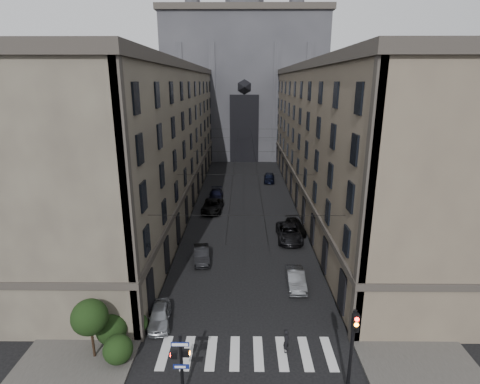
{
  "coord_description": "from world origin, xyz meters",
  "views": [
    {
      "loc": [
        -0.26,
        -14.91,
        16.62
      ],
      "look_at": [
        -0.48,
        13.41,
        8.22
      ],
      "focal_mm": 28.0,
      "sensor_mm": 36.0,
      "label": 1
    }
  ],
  "objects_px": {
    "gothic_tower": "(244,76)",
    "car_right_far": "(269,178)",
    "car_left_far": "(216,195)",
    "car_left_midfar": "(212,206)",
    "pedestrian": "(287,341)",
    "car_right_near": "(296,279)",
    "car_left_midnear": "(202,255)",
    "traffic_light_right": "(353,342)",
    "pedestrian_signal_left": "(181,362)",
    "car_right_midnear": "(289,233)",
    "car_left_near": "(160,316)",
    "car_right_midfar": "(295,227)"
  },
  "relations": [
    {
      "from": "pedestrian_signal_left",
      "to": "car_left_midnear",
      "type": "bearing_deg",
      "value": 92.43
    },
    {
      "from": "gothic_tower",
      "to": "car_left_midnear",
      "type": "xyz_separation_m",
      "value": [
        -4.2,
        -57.29,
        -17.12
      ]
    },
    {
      "from": "gothic_tower",
      "to": "car_right_midfar",
      "type": "relative_size",
      "value": 12.93
    },
    {
      "from": "gothic_tower",
      "to": "car_right_midfar",
      "type": "bearing_deg",
      "value": -83.4
    },
    {
      "from": "car_left_near",
      "to": "gothic_tower",
      "type": "bearing_deg",
      "value": 76.94
    },
    {
      "from": "car_right_far",
      "to": "pedestrian",
      "type": "bearing_deg",
      "value": -88.35
    },
    {
      "from": "gothic_tower",
      "to": "car_right_midnear",
      "type": "height_order",
      "value": "gothic_tower"
    },
    {
      "from": "car_right_midnear",
      "to": "pedestrian",
      "type": "distance_m",
      "value": 17.84
    },
    {
      "from": "car_right_near",
      "to": "car_left_midfar",
      "type": "bearing_deg",
      "value": 114.68
    },
    {
      "from": "traffic_light_right",
      "to": "car_left_midnear",
      "type": "bearing_deg",
      "value": 121.89
    },
    {
      "from": "gothic_tower",
      "to": "car_left_midnear",
      "type": "bearing_deg",
      "value": -94.19
    },
    {
      "from": "pedestrian_signal_left",
      "to": "car_right_midfar",
      "type": "height_order",
      "value": "pedestrian_signal_left"
    },
    {
      "from": "car_left_midfar",
      "to": "pedestrian",
      "type": "xyz_separation_m",
      "value": [
        6.83,
        -26.86,
        0.01
      ]
    },
    {
      "from": "pedestrian",
      "to": "car_left_far",
      "type": "bearing_deg",
      "value": 35.77
    },
    {
      "from": "car_left_far",
      "to": "pedestrian_signal_left",
      "type": "bearing_deg",
      "value": -89.6
    },
    {
      "from": "traffic_light_right",
      "to": "car_right_far",
      "type": "bearing_deg",
      "value": 91.68
    },
    {
      "from": "car_left_midfar",
      "to": "car_right_far",
      "type": "distance_m",
      "value": 17.53
    },
    {
      "from": "car_left_midfar",
      "to": "pedestrian",
      "type": "relative_size",
      "value": 3.55
    },
    {
      "from": "car_left_near",
      "to": "car_left_midnear",
      "type": "bearing_deg",
      "value": 70.72
    },
    {
      "from": "pedestrian_signal_left",
      "to": "car_left_far",
      "type": "xyz_separation_m",
      "value": [
        -0.69,
        35.73,
        -1.63
      ]
    },
    {
      "from": "car_left_midfar",
      "to": "car_left_far",
      "type": "xyz_separation_m",
      "value": [
        0.09,
        5.2,
        -0.07
      ]
    },
    {
      "from": "car_left_far",
      "to": "car_right_near",
      "type": "xyz_separation_m",
      "value": [
        8.4,
        -24.09,
        -0.01
      ]
    },
    {
      "from": "pedestrian",
      "to": "car_left_midnear",
      "type": "bearing_deg",
      "value": 52.23
    },
    {
      "from": "traffic_light_right",
      "to": "car_right_near",
      "type": "distance_m",
      "value": 11.61
    },
    {
      "from": "traffic_light_right",
      "to": "car_left_near",
      "type": "distance_m",
      "value": 13.5
    },
    {
      "from": "gothic_tower",
      "to": "pedestrian_signal_left",
      "type": "height_order",
      "value": "gothic_tower"
    },
    {
      "from": "car_left_far",
      "to": "car_right_near",
      "type": "height_order",
      "value": "car_left_far"
    },
    {
      "from": "car_left_near",
      "to": "car_right_far",
      "type": "relative_size",
      "value": 0.85
    },
    {
      "from": "gothic_tower",
      "to": "car_left_far",
      "type": "relative_size",
      "value": 12.16
    },
    {
      "from": "gothic_tower",
      "to": "car_left_midnear",
      "type": "height_order",
      "value": "gothic_tower"
    },
    {
      "from": "car_left_midnear",
      "to": "car_right_midnear",
      "type": "distance_m",
      "value": 10.39
    },
    {
      "from": "car_left_midfar",
      "to": "car_right_near",
      "type": "height_order",
      "value": "car_left_midfar"
    },
    {
      "from": "car_right_midnear",
      "to": "car_right_midfar",
      "type": "relative_size",
      "value": 1.27
    },
    {
      "from": "car_left_midfar",
      "to": "car_right_midfar",
      "type": "relative_size",
      "value": 1.23
    },
    {
      "from": "pedestrian",
      "to": "car_right_midfar",
      "type": "bearing_deg",
      "value": 14.67
    },
    {
      "from": "pedestrian_signal_left",
      "to": "pedestrian",
      "type": "height_order",
      "value": "pedestrian_signal_left"
    },
    {
      "from": "traffic_light_right",
      "to": "car_left_midnear",
      "type": "distance_m",
      "value": 18.73
    },
    {
      "from": "car_right_far",
      "to": "car_right_near",
      "type": "bearing_deg",
      "value": -86.12
    },
    {
      "from": "gothic_tower",
      "to": "car_right_far",
      "type": "relative_size",
      "value": 13.0
    },
    {
      "from": "car_left_midnear",
      "to": "car_right_near",
      "type": "bearing_deg",
      "value": -36.15
    },
    {
      "from": "car_left_midfar",
      "to": "pedestrian",
      "type": "height_order",
      "value": "pedestrian"
    },
    {
      "from": "gothic_tower",
      "to": "car_left_near",
      "type": "xyz_separation_m",
      "value": [
        -6.16,
        -66.96,
        -17.15
      ]
    },
    {
      "from": "car_right_midfar",
      "to": "car_right_far",
      "type": "distance_m",
      "value": 22.33
    },
    {
      "from": "gothic_tower",
      "to": "car_right_midnear",
      "type": "distance_m",
      "value": 55.02
    },
    {
      "from": "car_left_near",
      "to": "pedestrian",
      "type": "height_order",
      "value": "pedestrian"
    },
    {
      "from": "car_left_near",
      "to": "car_right_midnear",
      "type": "distance_m",
      "value": 18.47
    },
    {
      "from": "car_left_far",
      "to": "car_right_far",
      "type": "distance_m",
      "value": 13.18
    },
    {
      "from": "car_left_far",
      "to": "car_right_midnear",
      "type": "height_order",
      "value": "car_right_midnear"
    },
    {
      "from": "car_right_near",
      "to": "car_left_midnear",
      "type": "bearing_deg",
      "value": 152.16
    },
    {
      "from": "traffic_light_right",
      "to": "car_left_far",
      "type": "bearing_deg",
      "value": 105.51
    }
  ]
}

